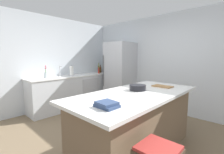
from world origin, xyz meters
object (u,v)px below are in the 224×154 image
(kitchen_island, at_px, (136,122))
(paper_towel_roll, at_px, (72,71))
(cookbook_stack, at_px, (107,105))
(olive_oil_bottle, at_px, (99,69))
(sink_faucet, at_px, (60,71))
(gin_bottle, at_px, (105,69))
(refrigerator, at_px, (120,74))
(flower_vase, at_px, (46,74))
(soda_bottle, at_px, (105,69))
(cutting_board, at_px, (163,86))
(mixing_bowl, at_px, (138,87))
(syrup_bottle, at_px, (100,69))
(hot_sauce_bottle, at_px, (99,71))

(kitchen_island, bearing_deg, paper_towel_roll, 168.88)
(cookbook_stack, bearing_deg, olive_oil_bottle, 139.54)
(sink_faucet, xyz_separation_m, gin_bottle, (0.04, 1.69, -0.04))
(refrigerator, xyz_separation_m, flower_vase, (-0.87, -1.93, 0.07))
(soda_bottle, relative_size, cookbook_stack, 1.50)
(soda_bottle, relative_size, cutting_board, 1.07)
(sink_faucet, height_order, mixing_bowl, sink_faucet)
(syrup_bottle, bearing_deg, gin_bottle, 79.23)
(kitchen_island, xyz_separation_m, cookbook_stack, (0.16, -0.80, 0.49))
(mixing_bowl, bearing_deg, sink_faucet, 179.16)
(olive_oil_bottle, height_order, cutting_board, olive_oil_bottle)
(soda_bottle, bearing_deg, mixing_bowl, -33.62)
(hot_sauce_bottle, bearing_deg, paper_towel_roll, -93.74)
(sink_faucet, xyz_separation_m, syrup_bottle, (0.00, 1.52, -0.05))
(flower_vase, distance_m, olive_oil_bottle, 1.81)
(paper_towel_roll, bearing_deg, soda_bottle, 87.31)
(sink_faucet, distance_m, hot_sauce_bottle, 1.33)
(soda_bottle, bearing_deg, kitchen_island, -35.02)
(hot_sauce_bottle, xyz_separation_m, cookbook_stack, (2.72, -2.31, -0.05))
(paper_towel_roll, bearing_deg, kitchen_island, -11.12)
(kitchen_island, xyz_separation_m, soda_bottle, (-2.56, 1.80, 0.60))
(flower_vase, height_order, cookbook_stack, flower_vase)
(soda_bottle, relative_size, mixing_bowl, 1.36)
(sink_faucet, bearing_deg, syrup_bottle, 89.92)
(syrup_bottle, relative_size, cookbook_stack, 1.13)
(gin_bottle, distance_m, cutting_board, 2.98)
(soda_bottle, xyz_separation_m, olive_oil_bottle, (-0.09, -0.19, -0.00))
(kitchen_island, bearing_deg, cutting_board, 83.93)
(refrigerator, xyz_separation_m, olive_oil_bottle, (-0.85, -0.11, 0.12))
(kitchen_island, distance_m, soda_bottle, 3.18)
(paper_towel_roll, xyz_separation_m, gin_bottle, (-0.03, 1.37, -0.01))
(soda_bottle, height_order, olive_oil_bottle, soda_bottle)
(kitchen_island, relative_size, sink_faucet, 7.48)
(olive_oil_bottle, bearing_deg, refrigerator, 7.62)
(kitchen_island, height_order, olive_oil_bottle, olive_oil_bottle)
(flower_vase, distance_m, gin_bottle, 2.10)
(paper_towel_roll, xyz_separation_m, olive_oil_bottle, (-0.03, 1.09, 0.00))
(refrigerator, distance_m, flower_vase, 2.12)
(cookbook_stack, bearing_deg, kitchen_island, 101.45)
(gin_bottle, relative_size, cookbook_stack, 1.24)
(sink_faucet, distance_m, mixing_bowl, 2.61)
(paper_towel_roll, bearing_deg, refrigerator, 55.66)
(syrup_bottle, xyz_separation_m, cookbook_stack, (2.85, -2.51, -0.08))
(refrigerator, bearing_deg, sink_faucet, -120.25)
(soda_bottle, distance_m, cutting_board, 2.86)
(gin_bottle, distance_m, hot_sauce_bottle, 0.39)
(soda_bottle, relative_size, hot_sauce_bottle, 1.57)
(refrigerator, distance_m, syrup_bottle, 0.89)
(syrup_bottle, height_order, cookbook_stack, syrup_bottle)
(gin_bottle, bearing_deg, hot_sauce_bottle, -75.05)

